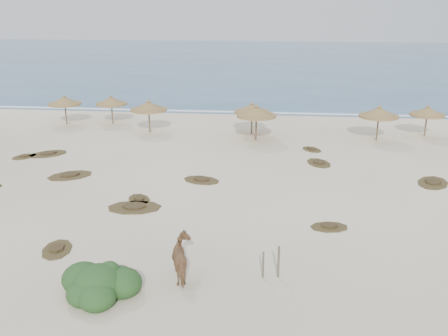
{
  "coord_description": "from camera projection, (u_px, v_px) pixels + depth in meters",
  "views": [
    {
      "loc": [
        4.23,
        -20.04,
        9.51
      ],
      "look_at": [
        1.44,
        5.0,
        1.31
      ],
      "focal_mm": 40.0,
      "sensor_mm": 36.0,
      "label": 1
    }
  ],
  "objects": [
    {
      "name": "ground",
      "position": [
        180.0,
        229.0,
        22.33
      ],
      "size": [
        160.0,
        160.0,
        0.0
      ],
      "primitive_type": "plane",
      "color": "#F4E9C8",
      "rests_on": "ground"
    },
    {
      "name": "ocean",
      "position": [
        258.0,
        59.0,
        93.2
      ],
      "size": [
        200.0,
        100.0,
        0.01
      ],
      "primitive_type": "cube",
      "color": "#275377",
      "rests_on": "ground"
    },
    {
      "name": "foam_line",
      "position": [
        234.0,
        112.0,
        46.9
      ],
      "size": [
        70.0,
        0.6,
        0.01
      ],
      "primitive_type": "cube",
      "color": "white",
      "rests_on": "ground"
    },
    {
      "name": "palapa_0",
      "position": [
        65.0,
        101.0,
        41.45
      ],
      "size": [
        3.36,
        3.36,
        2.53
      ],
      "rotation": [
        0.0,
        0.0,
        0.29
      ],
      "color": "brown",
      "rests_on": "ground"
    },
    {
      "name": "palapa_1",
      "position": [
        111.0,
        101.0,
        41.82
      ],
      "size": [
        2.98,
        2.98,
        2.44
      ],
      "rotation": [
        0.0,
        0.0,
        0.16
      ],
      "color": "brown",
      "rests_on": "ground"
    },
    {
      "name": "palapa_2",
      "position": [
        149.0,
        107.0,
        38.76
      ],
      "size": [
        2.93,
        2.93,
        2.65
      ],
      "rotation": [
        0.0,
        0.0,
        0.04
      ],
      "color": "brown",
      "rests_on": "ground"
    },
    {
      "name": "palapa_3",
      "position": [
        256.0,
        112.0,
        36.32
      ],
      "size": [
        3.73,
        3.73,
        2.75
      ],
      "rotation": [
        0.0,
        0.0,
        -0.33
      ],
      "color": "brown",
      "rests_on": "ground"
    },
    {
      "name": "palapa_4",
      "position": [
        252.0,
        109.0,
        38.2
      ],
      "size": [
        3.1,
        3.1,
        2.57
      ],
      "rotation": [
        0.0,
        0.0,
        0.14
      ],
      "color": "brown",
      "rests_on": "ground"
    },
    {
      "name": "palapa_5",
      "position": [
        379.0,
        113.0,
        36.38
      ],
      "size": [
        2.92,
        2.92,
        2.69
      ],
      "rotation": [
        0.0,
        0.0,
        0.02
      ],
      "color": "brown",
      "rests_on": "ground"
    },
    {
      "name": "palapa_6",
      "position": [
        427.0,
        112.0,
        37.61
      ],
      "size": [
        3.38,
        3.38,
        2.45
      ],
      "rotation": [
        0.0,
        0.0,
        -0.37
      ],
      "color": "brown",
      "rests_on": "ground"
    },
    {
      "name": "horse",
      "position": [
        184.0,
        259.0,
        18.09
      ],
      "size": [
        1.41,
        2.01,
        1.55
      ],
      "primitive_type": "imported",
      "rotation": [
        0.0,
        0.0,
        3.49
      ],
      "color": "#8B5F3F",
      "rests_on": "ground"
    },
    {
      "name": "fence_post_near",
      "position": [
        263.0,
        265.0,
        18.18
      ],
      "size": [
        0.1,
        0.1,
        1.04
      ],
      "primitive_type": "cylinder",
      "rotation": [
        0.0,
        0.0,
        0.27
      ],
      "color": "brown",
      "rests_on": "ground"
    },
    {
      "name": "fence_post_far",
      "position": [
        279.0,
        262.0,
        18.2
      ],
      "size": [
        0.11,
        0.11,
        1.23
      ],
      "primitive_type": "cylinder",
      "rotation": [
        0.0,
        0.0,
        -0.31
      ],
      "color": "brown",
      "rests_on": "ground"
    },
    {
      "name": "bush",
      "position": [
        99.0,
        284.0,
        17.11
      ],
      "size": [
        2.86,
        2.52,
        1.28
      ],
      "rotation": [
        0.0,
        0.0,
        0.02
      ],
      "color": "#2E5624",
      "rests_on": "ground"
    },
    {
      "name": "scrub_1",
      "position": [
        70.0,
        175.0,
        29.24
      ],
      "size": [
        3.07,
        2.82,
        0.16
      ],
      "rotation": [
        0.0,
        0.0,
        0.59
      ],
      "color": "brown",
      "rests_on": "ground"
    },
    {
      "name": "scrub_2",
      "position": [
        139.0,
        199.0,
        25.64
      ],
      "size": [
        1.74,
        1.95,
        0.16
      ],
      "rotation": [
        0.0,
        0.0,
        2.09
      ],
      "color": "brown",
      "rests_on": "ground"
    },
    {
      "name": "scrub_3",
      "position": [
        201.0,
        180.0,
        28.47
      ],
      "size": [
        2.49,
        2.0,
        0.16
      ],
      "rotation": [
        0.0,
        0.0,
        2.82
      ],
      "color": "brown",
      "rests_on": "ground"
    },
    {
      "name": "scrub_4",
      "position": [
        329.0,
        227.0,
        22.44
      ],
      "size": [
        1.86,
        1.37,
        0.16
      ],
      "rotation": [
        0.0,
        0.0,
        0.16
      ],
      "color": "brown",
      "rests_on": "ground"
    },
    {
      "name": "scrub_5",
      "position": [
        433.0,
        183.0,
        28.04
      ],
      "size": [
        2.47,
        2.91,
        0.16
      ],
      "rotation": [
        0.0,
        0.0,
        1.15
      ],
      "color": "brown",
      "rests_on": "ground"
    },
    {
      "name": "scrub_6",
      "position": [
        48.0,
        154.0,
        33.52
      ],
      "size": [
        2.95,
        2.84,
        0.16
      ],
      "rotation": [
        0.0,
        0.0,
        0.7
      ],
      "color": "brown",
      "rests_on": "ground"
    },
    {
      "name": "scrub_7",
      "position": [
        319.0,
        163.0,
        31.57
      ],
      "size": [
        1.99,
        2.43,
        0.16
      ],
      "rotation": [
        0.0,
        0.0,
        1.92
      ],
      "color": "brown",
      "rests_on": "ground"
    },
    {
      "name": "scrub_8",
      "position": [
        24.0,
        156.0,
        32.9
      ],
      "size": [
        1.86,
        1.97,
        0.16
      ],
      "rotation": [
        0.0,
        0.0,
        0.92
      ],
      "color": "brown",
      "rests_on": "ground"
    },
    {
      "name": "scrub_9",
      "position": [
        134.0,
        207.0,
        24.63
      ],
      "size": [
        2.88,
        2.07,
        0.16
      ],
      "rotation": [
        0.0,
        0.0,
        0.13
      ],
      "color": "brown",
      "rests_on": "ground"
    },
    {
      "name": "scrub_10",
      "position": [
        312.0,
        149.0,
        34.54
      ],
      "size": [
        1.79,
        1.93,
        0.16
      ],
      "rotation": [
        0.0,
        0.0,
        2.18
      ],
      "color": "brown",
      "rests_on": "ground"
    },
    {
      "name": "scrub_11",
      "position": [
        57.0,
        249.0,
        20.37
      ],
      "size": [
        1.54,
        2.03,
        0.16
      ],
      "rotation": [
        0.0,
        0.0,
        1.78
      ],
      "color": "brown",
      "rests_on": "ground"
    }
  ]
}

